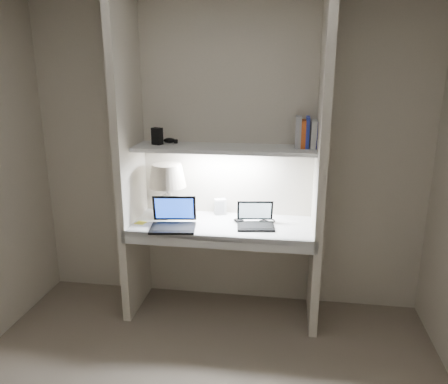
% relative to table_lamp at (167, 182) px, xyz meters
% --- Properties ---
extents(back_wall, '(3.20, 0.01, 2.50)m').
position_rel_table_lamp_xyz_m(back_wall, '(0.46, 0.20, 0.18)').
color(back_wall, beige).
rests_on(back_wall, floor).
extents(alcove_panel_left, '(0.06, 0.55, 2.50)m').
position_rel_table_lamp_xyz_m(alcove_panel_left, '(-0.27, -0.08, 0.18)').
color(alcove_panel_left, beige).
rests_on(alcove_panel_left, floor).
extents(alcove_panel_right, '(0.06, 0.55, 2.50)m').
position_rel_table_lamp_xyz_m(alcove_panel_right, '(1.19, -0.08, 0.18)').
color(alcove_panel_right, beige).
rests_on(alcove_panel_right, floor).
extents(desk, '(1.40, 0.55, 0.04)m').
position_rel_table_lamp_xyz_m(desk, '(0.46, -0.08, -0.32)').
color(desk, white).
rests_on(desk, alcove_panel_left).
extents(desk_apron, '(1.46, 0.03, 0.10)m').
position_rel_table_lamp_xyz_m(desk_apron, '(0.46, -0.34, -0.35)').
color(desk_apron, silver).
rests_on(desk_apron, desk).
extents(shelf, '(1.40, 0.36, 0.03)m').
position_rel_table_lamp_xyz_m(shelf, '(0.46, 0.02, 0.28)').
color(shelf, silver).
rests_on(shelf, back_wall).
extents(strip_light, '(0.60, 0.04, 0.02)m').
position_rel_table_lamp_xyz_m(strip_light, '(0.46, 0.02, 0.26)').
color(strip_light, white).
rests_on(strip_light, shelf).
extents(table_lamp, '(0.30, 0.30, 0.44)m').
position_rel_table_lamp_xyz_m(table_lamp, '(0.00, 0.00, 0.00)').
color(table_lamp, white).
rests_on(table_lamp, desk).
extents(laptop_main, '(0.37, 0.34, 0.23)m').
position_rel_table_lamp_xyz_m(laptop_main, '(0.10, -0.21, -0.25)').
color(laptop_main, black).
rests_on(laptop_main, desk).
extents(laptop_netbook, '(0.31, 0.28, 0.18)m').
position_rel_table_lamp_xyz_m(laptop_netbook, '(0.72, -0.09, -0.26)').
color(laptop_netbook, black).
rests_on(laptop_netbook, desk).
extents(speaker, '(0.11, 0.10, 0.13)m').
position_rel_table_lamp_xyz_m(speaker, '(0.40, 0.14, -0.23)').
color(speaker, silver).
rests_on(speaker, desk).
extents(mouse, '(0.10, 0.08, 0.03)m').
position_rel_table_lamp_xyz_m(mouse, '(0.58, -0.04, -0.28)').
color(mouse, black).
rests_on(mouse, desk).
extents(cable_coil, '(0.13, 0.13, 0.01)m').
position_rel_table_lamp_xyz_m(cable_coil, '(0.81, 0.02, -0.29)').
color(cable_coil, black).
rests_on(cable_coil, desk).
extents(sticky_note, '(0.10, 0.10, 0.00)m').
position_rel_table_lamp_xyz_m(sticky_note, '(-0.18, -0.16, -0.30)').
color(sticky_note, yellow).
rests_on(sticky_note, desk).
extents(book_row, '(0.22, 0.16, 0.23)m').
position_rel_table_lamp_xyz_m(book_row, '(1.10, 0.07, 0.41)').
color(book_row, silver).
rests_on(book_row, shelf).
extents(shelf_box, '(0.09, 0.08, 0.13)m').
position_rel_table_lamp_xyz_m(shelf_box, '(-0.08, 0.03, 0.36)').
color(shelf_box, black).
rests_on(shelf_box, shelf).
extents(shelf_gadget, '(0.10, 0.08, 0.04)m').
position_rel_table_lamp_xyz_m(shelf_gadget, '(-0.00, 0.11, 0.32)').
color(shelf_gadget, black).
rests_on(shelf_gadget, shelf).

